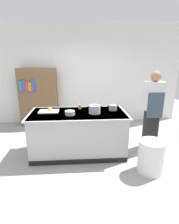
# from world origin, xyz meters

# --- Properties ---
(ground_plane) EXTENTS (10.00, 10.00, 0.00)m
(ground_plane) POSITION_xyz_m (0.00, 0.00, 0.00)
(ground_plane) COLOR #9E9991
(back_wall) EXTENTS (6.40, 0.12, 3.00)m
(back_wall) POSITION_xyz_m (0.00, 2.10, 1.50)
(back_wall) COLOR white
(back_wall) RESTS_ON ground_plane
(counter_island) EXTENTS (1.98, 0.98, 0.90)m
(counter_island) POSITION_xyz_m (0.00, -0.00, 0.47)
(counter_island) COLOR #B7BABF
(counter_island) RESTS_ON ground_plane
(cutting_board) EXTENTS (0.40, 0.28, 0.02)m
(cutting_board) POSITION_xyz_m (-0.60, 0.11, 0.91)
(cutting_board) COLOR silver
(cutting_board) RESTS_ON counter_island
(onion) EXTENTS (0.08, 0.08, 0.08)m
(onion) POSITION_xyz_m (-0.58, 0.11, 0.96)
(onion) COLOR tan
(onion) RESTS_ON cutting_board
(stock_pot) EXTENTS (0.30, 0.23, 0.17)m
(stock_pot) POSITION_xyz_m (0.33, -0.06, 0.98)
(stock_pot) COLOR #B7BABF
(stock_pot) RESTS_ON counter_island
(sauce_pan) EXTENTS (0.23, 0.17, 0.11)m
(sauce_pan) POSITION_xyz_m (0.74, 0.13, 0.96)
(sauce_pan) COLOR #99999E
(sauce_pan) RESTS_ON counter_island
(mixing_bowl) EXTENTS (0.19, 0.19, 0.08)m
(mixing_bowl) POSITION_xyz_m (-0.16, -0.13, 0.94)
(mixing_bowl) COLOR #B7BABF
(mixing_bowl) RESTS_ON counter_island
(juice_cup) EXTENTS (0.07, 0.07, 0.10)m
(juice_cup) POSITION_xyz_m (0.05, 0.29, 0.95)
(juice_cup) COLOR yellow
(juice_cup) RESTS_ON counter_island
(trash_bin) EXTENTS (0.45, 0.45, 0.59)m
(trash_bin) POSITION_xyz_m (1.27, -0.77, 0.30)
(trash_bin) COLOR white
(trash_bin) RESTS_ON ground_plane
(person_chef) EXTENTS (0.38, 0.25, 1.72)m
(person_chef) POSITION_xyz_m (1.61, 0.12, 0.91)
(person_chef) COLOR black
(person_chef) RESTS_ON ground_plane
(bookshelf) EXTENTS (1.10, 0.31, 1.70)m
(bookshelf) POSITION_xyz_m (-1.15, 1.80, 0.85)
(bookshelf) COLOR brown
(bookshelf) RESTS_ON ground_plane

